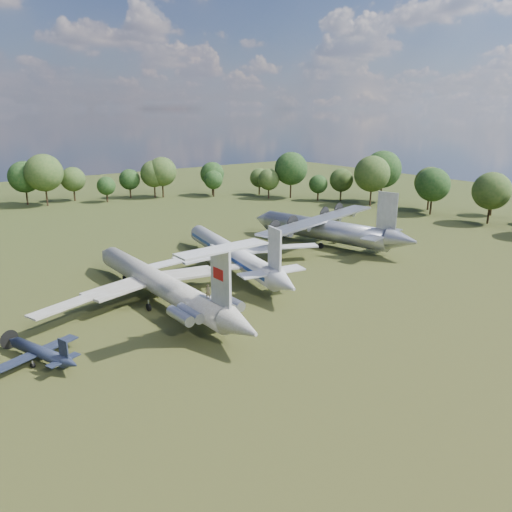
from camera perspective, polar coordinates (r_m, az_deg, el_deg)
ground at (r=74.88m, az=-8.86°, el=-4.84°), size 300.00×300.00×0.00m
il62_airliner at (r=73.04m, az=-10.97°, el=-3.57°), size 37.45×48.04×4.62m
tu104_jet at (r=86.89m, az=-2.83°, el=-0.07°), size 41.01×50.16×4.50m
an12_transport at (r=103.10m, az=7.75°, el=2.70°), size 45.11×48.27×5.37m
small_prop_west at (r=60.80m, az=-23.40°, el=-10.29°), size 13.71×15.74×1.93m
person_on_il62 at (r=61.32m, az=-5.53°, el=-4.05°), size 0.77×0.62×1.84m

